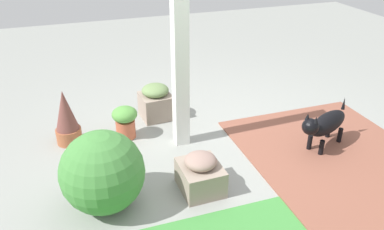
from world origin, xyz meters
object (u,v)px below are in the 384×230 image
at_px(stone_planter_nearest, 156,102).
at_px(stone_planter_far, 200,174).
at_px(dog, 325,124).
at_px(terracotta_pot_broad, 125,120).
at_px(round_shrub, 102,172).
at_px(terracotta_pot_spiky, 66,118).
at_px(porch_pillar, 180,55).

xyz_separation_m(stone_planter_nearest, stone_planter_far, (-0.03, 1.54, -0.04)).
xyz_separation_m(stone_planter_far, dog, (-1.51, -0.24, 0.13)).
relative_size(terracotta_pot_broad, dog, 0.52).
height_order(stone_planter_nearest, round_shrub, round_shrub).
distance_m(round_shrub, terracotta_pot_spiky, 1.25).
bearing_deg(terracotta_pot_broad, dog, 154.72).
xyz_separation_m(porch_pillar, round_shrub, (0.96, 0.82, -0.67)).
xyz_separation_m(stone_planter_far, terracotta_pot_broad, (0.48, -1.18, 0.04)).
relative_size(terracotta_pot_spiky, dog, 0.86).
bearing_deg(terracotta_pot_broad, stone_planter_far, 112.27).
height_order(stone_planter_far, terracotta_pot_broad, stone_planter_far).
xyz_separation_m(round_shrub, terracotta_pot_broad, (-0.39, -1.13, -0.15)).
bearing_deg(stone_planter_far, terracotta_pot_spiky, -48.96).
relative_size(porch_pillar, terracotta_pot_spiky, 3.25).
bearing_deg(round_shrub, porch_pillar, -139.46).
height_order(terracotta_pot_broad, dog, dog).
bearing_deg(terracotta_pot_spiky, dog, 158.42).
distance_m(stone_planter_nearest, terracotta_pot_broad, 0.58).
relative_size(stone_planter_nearest, terracotta_pot_spiky, 0.70).
relative_size(round_shrub, dog, 0.98).
xyz_separation_m(stone_planter_nearest, terracotta_pot_broad, (0.45, 0.36, -0.00)).
distance_m(porch_pillar, terracotta_pot_spiky, 1.46).
bearing_deg(terracotta_pot_spiky, terracotta_pot_broad, 171.38).
relative_size(porch_pillar, terracotta_pot_broad, 5.41).
relative_size(round_shrub, terracotta_pot_spiky, 1.15).
distance_m(porch_pillar, terracotta_pot_broad, 1.04).
bearing_deg(porch_pillar, round_shrub, 40.54).
bearing_deg(porch_pillar, stone_planter_nearest, -79.97).
relative_size(stone_planter_far, round_shrub, 0.60).
bearing_deg(round_shrub, terracotta_pot_broad, -108.98).
bearing_deg(dog, stone_planter_nearest, -40.27).
bearing_deg(stone_planter_far, round_shrub, -3.26).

